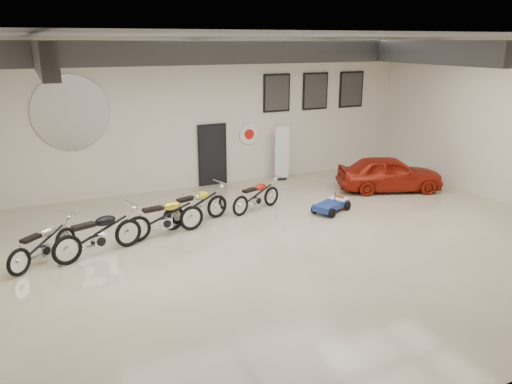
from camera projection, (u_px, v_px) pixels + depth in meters
name	position (u px, v px, depth m)	size (l,w,h in m)	color
floor	(276.00, 247.00, 12.33)	(16.00, 12.00, 0.01)	beige
ceiling	(279.00, 36.00, 10.87)	(16.00, 12.00, 0.01)	gray
back_wall	(197.00, 115.00, 16.82)	(16.00, 0.02, 5.00)	beige
ceiling_beams	(279.00, 48.00, 10.94)	(15.80, 11.80, 0.32)	slate
door	(212.00, 156.00, 17.40)	(0.92, 0.08, 2.10)	black
logo_plaque	(71.00, 113.00, 15.09)	(2.30, 0.06, 1.16)	silver
poster_left	(277.00, 93.00, 17.80)	(1.05, 0.08, 1.35)	black
poster_mid	(315.00, 91.00, 18.44)	(1.05, 0.08, 1.35)	black
poster_right	(351.00, 89.00, 19.08)	(1.05, 0.08, 1.35)	black
oil_sign	(249.00, 134.00, 17.77)	(0.72, 0.10, 0.72)	white
banner_stand	(282.00, 154.00, 18.03)	(0.53, 0.21, 1.94)	white
motorcycle_silver	(42.00, 243.00, 11.31)	(1.94, 0.60, 1.01)	silver
motorcycle_black	(98.00, 233.00, 11.73)	(2.20, 0.68, 1.15)	silver
motorcycle_gold	(165.00, 216.00, 12.90)	(2.13, 0.66, 1.11)	silver
motorcycle_yellow	(196.00, 205.00, 13.78)	(2.09, 0.65, 1.09)	silver
motorcycle_red	(256.00, 195.00, 14.85)	(1.87, 0.58, 0.97)	silver
go_kart	(334.00, 202.00, 14.91)	(1.55, 0.70, 0.56)	navy
vintage_car	(390.00, 173.00, 16.85)	(3.48, 1.40, 1.19)	#9A1C0E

